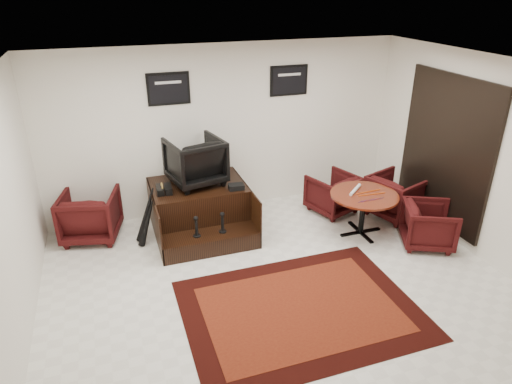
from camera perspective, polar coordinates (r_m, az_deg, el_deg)
ground at (r=6.17m, az=2.89°, el=-11.49°), size 6.00×6.00×0.00m
room_shell at (r=5.57m, az=6.74°, el=5.09°), size 6.02×5.02×2.81m
area_rug at (r=5.78m, az=5.55°, el=-14.38°), size 2.81×2.11×0.01m
shine_podium at (r=7.30m, az=-7.01°, el=-2.25°), size 1.47×1.52×0.76m
shine_chair at (r=7.10m, az=-7.61°, el=4.12°), size 0.92×0.89×0.81m
shoes_pair at (r=6.98m, az=-11.40°, el=0.32°), size 0.24×0.29×0.10m
polish_kit at (r=6.97m, az=-2.49°, el=0.66°), size 0.25×0.18×0.08m
umbrella_black at (r=7.00m, az=-13.45°, el=-3.70°), size 0.29×0.11×0.78m
umbrella_hooked at (r=7.10m, az=-13.56°, el=-2.70°), size 0.33×0.13×0.90m
armchair_side at (r=7.45m, az=-20.03°, el=-2.49°), size 0.97×0.94×0.84m
meeting_table at (r=7.23m, az=13.34°, el=-0.89°), size 1.04×1.04×0.68m
table_chair_back at (r=7.93m, az=9.57°, el=0.06°), size 0.90×0.87×0.74m
table_chair_window at (r=8.01m, az=17.07°, el=-0.24°), size 0.94×0.98×0.80m
table_chair_corner at (r=7.30m, az=20.79°, el=-3.68°), size 0.90×0.93×0.73m
paper_roll at (r=7.25m, az=12.30°, el=0.29°), size 0.35×0.31×0.05m
table_clutter at (r=7.18m, az=14.09°, el=-0.32°), size 0.57×0.31×0.01m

